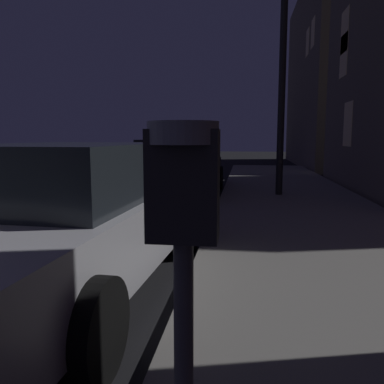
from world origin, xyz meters
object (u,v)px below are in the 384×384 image
at_px(parking_meter, 183,246).
at_px(car_black, 178,168).
at_px(street_lamp, 284,21).
at_px(car_silver, 70,218).

distance_m(parking_meter, car_black, 9.12).
relative_size(parking_meter, street_lamp, 0.23).
bearing_deg(street_lamp, parking_meter, -96.56).
bearing_deg(parking_meter, street_lamp, 83.44).
distance_m(parking_meter, street_lamp, 8.98).
relative_size(car_silver, street_lamp, 0.76).
height_order(parking_meter, car_silver, parking_meter).
xyz_separation_m(car_silver, car_black, (-0.00, 6.40, -0.01)).
bearing_deg(car_silver, street_lamp, 66.99).
xyz_separation_m(parking_meter, car_silver, (-1.52, 2.58, -0.49)).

